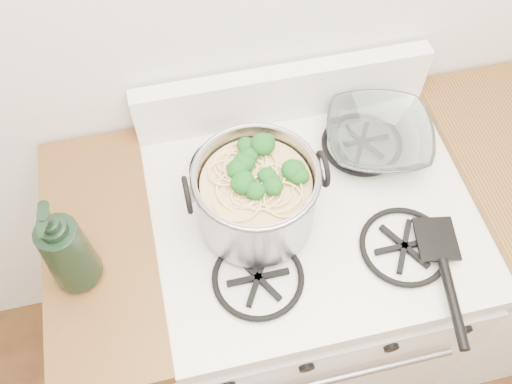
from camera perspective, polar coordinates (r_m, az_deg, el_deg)
name	(u,v)px	position (r m, az deg, el deg)	size (l,w,h in m)	color
gas_range	(301,287)	(1.77, 4.50, -9.49)	(0.76, 0.66, 0.92)	white
counter_left	(134,319)	(1.74, -12.06, -12.34)	(0.25, 0.65, 0.92)	silver
stock_pot	(256,196)	(1.24, 0.00, -0.42)	(0.30, 0.27, 0.19)	gray
spatula	(437,238)	(1.34, 17.66, -4.36)	(0.29, 0.31, 0.02)	black
glass_bowl	(377,141)	(1.46, 12.00, 4.99)	(0.10, 0.10, 0.03)	white
bottle	(64,246)	(1.19, -18.67, -5.15)	(0.10, 0.11, 0.27)	black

